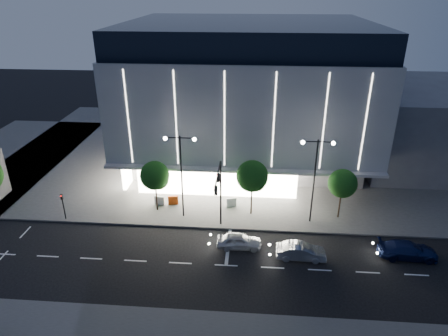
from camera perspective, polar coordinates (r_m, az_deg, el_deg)
ground at (r=36.84m, az=-2.70°, el=-12.11°), size 160.00×160.00×0.00m
sidewalk_museum at (r=57.56m, az=5.15°, el=2.26°), size 70.00×40.00×0.15m
museum at (r=53.05m, az=3.32°, el=10.82°), size 30.00×25.80×18.00m
annex_building at (r=60.03m, az=25.92°, el=5.77°), size 16.00×20.00×10.00m
traffic_mast at (r=36.85m, az=-0.68°, el=-2.80°), size 0.33×5.89×7.07m
street_lamp_west at (r=39.33m, az=-6.15°, el=0.42°), size 3.16×0.36×9.00m
street_lamp_east at (r=39.17m, az=12.90°, el=-0.20°), size 3.16×0.36×9.00m
ped_signal_far at (r=43.64m, az=-22.01°, el=-4.78°), size 0.22×0.24×3.00m
tree_left at (r=41.67m, az=-9.81°, el=-1.27°), size 3.02×3.02×5.72m
tree_mid at (r=40.33m, az=4.08°, el=-1.40°), size 3.25×3.25×6.15m
tree_right at (r=41.52m, az=16.58°, el=-2.33°), size 2.91×2.91×5.51m
car_lead at (r=37.18m, az=2.18°, el=-10.37°), size 4.18×1.78×1.41m
car_second at (r=36.48m, az=10.94°, el=-11.64°), size 4.38×1.60×1.43m
car_third at (r=39.48m, az=24.78°, el=-10.60°), size 5.16×2.21×1.48m
barrier_b at (r=44.16m, az=-9.20°, el=-4.60°), size 1.12×0.37×1.00m
barrier_c at (r=43.99m, az=-7.27°, el=-4.59°), size 1.13×0.49×1.00m
barrier_d at (r=43.27m, az=1.06°, el=-4.90°), size 1.12×0.63×1.00m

